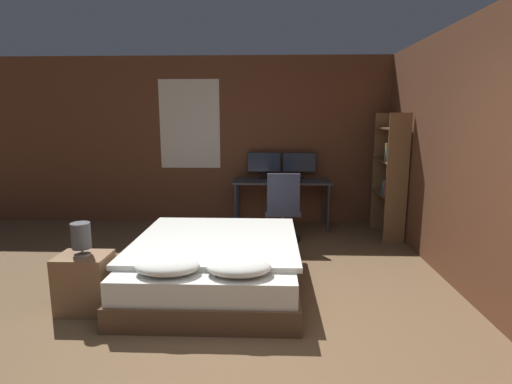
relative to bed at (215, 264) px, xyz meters
The scene contains 13 objects.
ground_plane 1.46m from the bed, 76.72° to the right, with size 20.00×20.00×0.00m, color brown.
wall_back 2.91m from the bed, 83.24° to the left, with size 12.00×0.08×2.70m.
wall_side_right 2.73m from the bed, ahead, with size 0.06×12.00×2.70m.
bed is the anchor object (origin of this frame).
nightstand 1.24m from the bed, 152.79° to the right, with size 0.45×0.36×0.53m.
bedside_lamp 1.32m from the bed, 152.79° to the right, with size 0.17×0.17×0.29m.
desk 2.45m from the bed, 72.10° to the left, with size 1.52×0.59×0.76m.
monitor_left 2.65m from the bed, 79.58° to the left, with size 0.54×0.16×0.42m.
monitor_right 2.80m from the bed, 67.64° to the left, with size 0.54×0.16×0.42m.
keyboard 2.30m from the bed, 70.59° to the left, with size 0.36×0.13×0.02m.
computer_mouse 2.40m from the bed, 64.32° to the left, with size 0.07×0.05×0.04m.
office_chair 1.75m from the bed, 64.79° to the left, with size 0.52×0.52×0.99m.
bookshelf 3.04m from the bed, 38.73° to the left, with size 0.30×0.76×1.80m.
Camera 1 is at (0.23, -2.50, 1.73)m, focal length 28.00 mm.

